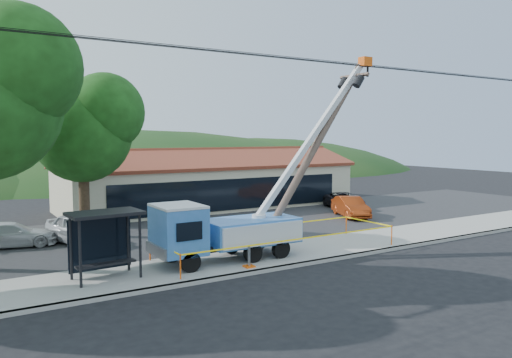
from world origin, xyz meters
The scene contains 16 objects.
ground centered at (0.00, 0.00, 0.00)m, with size 120.00×120.00×0.00m, color black.
curb centered at (0.00, 2.10, 0.07)m, with size 60.00×0.25×0.15m, color #ADA9A2.
sidewalk centered at (0.00, 4.00, 0.07)m, with size 60.00×4.00×0.15m, color #ADA9A2.
parking_lot centered at (0.00, 12.00, 0.05)m, with size 60.00×12.00×0.10m, color #28282B.
strip_mall centered at (4.00, 19.98, 1.88)m, with size 22.50×8.53×4.67m.
tree_lot centered at (-7.00, 13.00, 6.21)m, with size 6.30×5.60×8.94m.
hill_center centered at (10.00, 55.00, 0.00)m, with size 89.60×64.00×32.00m, color #143815.
hill_east centered at (30.00, 55.00, 0.00)m, with size 72.80×52.00×26.00m, color #143815.
utility_truck centered at (-3.05, 4.20, 1.61)m, with size 11.44×3.53×9.38m.
leaning_pole centered at (2.03, 4.26, 5.19)m, with size 6.64×1.99×9.34m.
bus_shelter centered at (-8.28, 4.28, 2.04)m, with size 2.76×1.80×2.57m.
caution_tape centered at (-0.22, 4.20, 0.89)m, with size 11.41×3.40×0.98m.
car_silver centered at (-7.68, 11.21, 0.00)m, with size 1.81×4.50×1.53m, color #B4B7BC.
car_red centered at (9.82, 10.27, 0.00)m, with size 1.45×4.15×1.37m, color #95320E.
car_white centered at (-10.71, 12.24, 0.00)m, with size 1.71×4.21×1.22m, color silver.
car_dark centered at (12.01, 13.34, 0.00)m, with size 2.01×4.35×1.21m, color black.
Camera 1 is at (-13.23, -14.74, 5.60)m, focal length 35.00 mm.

